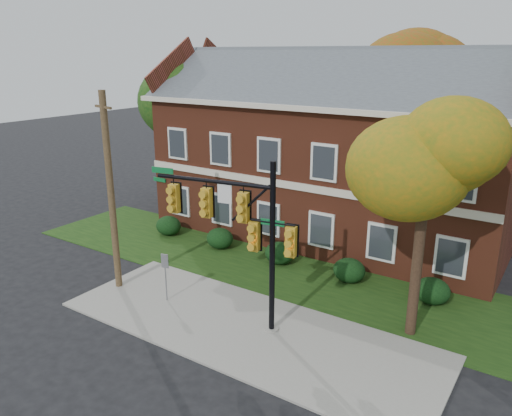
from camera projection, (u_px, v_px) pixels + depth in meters
The scene contains 15 objects.
ground at pixel (229, 342), 17.06m from camera, with size 120.00×120.00×0.00m, color black.
sidewalk at pixel (245, 328), 17.84m from camera, with size 14.00×5.00×0.08m, color gray.
grass_strip at pixel (310, 279), 21.82m from camera, with size 30.00×6.00×0.04m, color #193811.
apartment_building at pixel (332, 142), 26.14m from camera, with size 18.80×8.80×9.74m.
hedge_far_left at pixel (168, 226), 26.98m from camera, with size 1.40×1.26×1.05m, color black.
hedge_left at pixel (220, 238), 25.13m from camera, with size 1.40×1.26×1.05m, color black.
hedge_center at pixel (279, 253), 23.29m from camera, with size 1.40×1.26×1.05m, color black.
hedge_right at pixel (349, 270), 21.44m from camera, with size 1.40×1.26×1.05m, color black.
hedge_far_right at pixel (432, 291), 19.60m from camera, with size 1.40×1.26×1.05m, color black.
tree_near_right at pixel (436, 148), 15.39m from camera, with size 4.50×4.25×8.58m.
tree_left_rear at pixel (177, 101), 29.87m from camera, with size 5.40×5.10×8.88m.
tree_far_rear at pixel (410, 63), 30.52m from camera, with size 6.84×6.46×11.52m.
traffic_signal at pixel (242, 226), 17.00m from camera, with size 5.47×1.11×6.17m.
utility_pole at pixel (111, 193), 19.85m from camera, with size 1.25×0.41×8.15m.
sign_post at pixel (165, 270), 19.43m from camera, with size 0.29×0.12×2.04m.
Camera 1 is at (9.02, -11.91, 9.48)m, focal length 35.00 mm.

